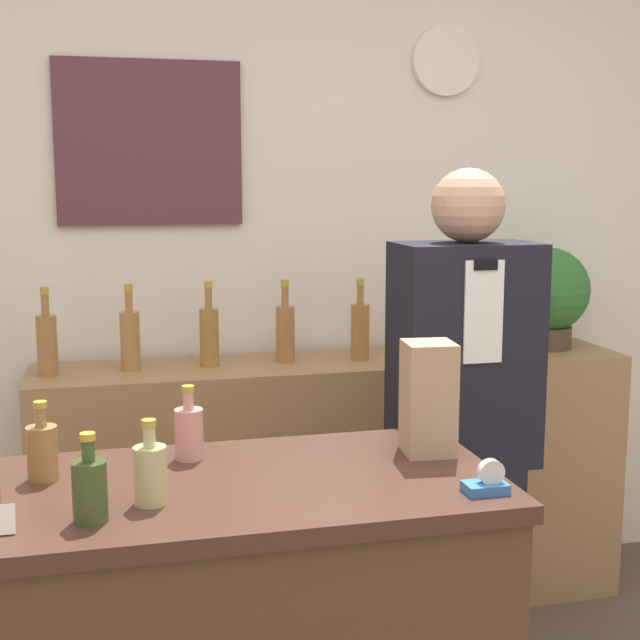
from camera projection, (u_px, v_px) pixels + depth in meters
name	position (u px, v px, depth m)	size (l,w,h in m)	color
back_wall	(256.00, 245.00, 3.38)	(5.20, 0.09, 2.70)	silver
back_shelf	(335.00, 485.00, 3.32)	(2.17, 0.41, 0.95)	#9E754C
shopkeeper	(462.00, 444.00, 2.68)	(0.41, 0.26, 1.64)	black
potted_plant	(546.00, 294.00, 3.45)	(0.33, 0.33, 0.39)	#4C3D2D
paper_bag	(428.00, 398.00, 2.13)	(0.13, 0.13, 0.27)	tan
tape_dispenser	(487.00, 482.00, 1.88)	(0.09, 0.06, 0.07)	#2D66A8
counter_bottle_2	(42.00, 450.00, 1.95)	(0.07, 0.07, 0.18)	olive
counter_bottle_3	(90.00, 489.00, 1.71)	(0.07, 0.07, 0.18)	#374822
counter_bottle_4	(150.00, 472.00, 1.81)	(0.07, 0.07, 0.18)	tan
counter_bottle_5	(189.00, 431.00, 2.10)	(0.07, 0.07, 0.18)	tan
shelf_bottle_0	(47.00, 343.00, 2.98)	(0.07, 0.07, 0.30)	olive
shelf_bottle_1	(130.00, 338.00, 3.06)	(0.07, 0.07, 0.30)	#A0713D
shelf_bottle_2	(209.00, 334.00, 3.13)	(0.07, 0.07, 0.30)	olive
shelf_bottle_3	(285.00, 331.00, 3.20)	(0.07, 0.07, 0.30)	#A46A3A
shelf_bottle_4	(360.00, 329.00, 3.24)	(0.07, 0.07, 0.30)	#A36D33
shelf_bottle_5	(430.00, 326.00, 3.31)	(0.07, 0.07, 0.30)	#9D703F
shelf_bottle_6	(498.00, 323.00, 3.38)	(0.07, 0.07, 0.30)	#9D673A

